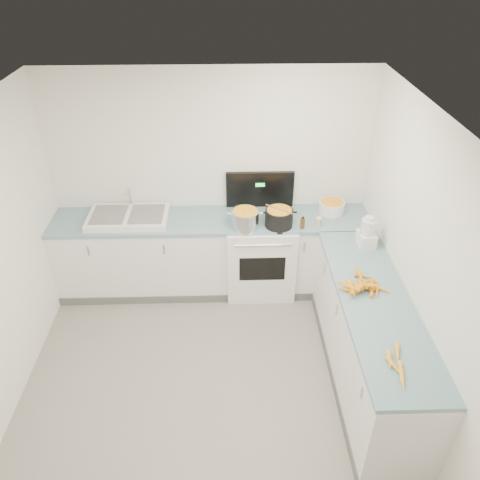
{
  "coord_description": "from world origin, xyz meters",
  "views": [
    {
      "loc": [
        0.19,
        -2.71,
        3.57
      ],
      "look_at": [
        0.3,
        1.1,
        1.05
      ],
      "focal_mm": 35.0,
      "sensor_mm": 36.0,
      "label": 1
    }
  ],
  "objects_px": {
    "stove": "(260,253)",
    "extract_bottle": "(303,224)",
    "steel_pot": "(245,220)",
    "spice_jar": "(319,222)",
    "black_pot": "(279,219)",
    "sink": "(128,217)",
    "mixing_bowl": "(331,207)",
    "food_processor": "(367,233)"
  },
  "relations": [
    {
      "from": "stove",
      "to": "extract_bottle",
      "type": "xyz_separation_m",
      "value": [
        0.42,
        -0.21,
        0.52
      ]
    },
    {
      "from": "steel_pot",
      "to": "stove",
      "type": "bearing_deg",
      "value": 42.23
    },
    {
      "from": "extract_bottle",
      "to": "spice_jar",
      "type": "xyz_separation_m",
      "value": [
        0.18,
        0.04,
        -0.02
      ]
    },
    {
      "from": "stove",
      "to": "steel_pot",
      "type": "distance_m",
      "value": 0.61
    },
    {
      "from": "steel_pot",
      "to": "black_pot",
      "type": "distance_m",
      "value": 0.36
    },
    {
      "from": "sink",
      "to": "mixing_bowl",
      "type": "distance_m",
      "value": 2.25
    },
    {
      "from": "black_pot",
      "to": "spice_jar",
      "type": "bearing_deg",
      "value": -2.71
    },
    {
      "from": "sink",
      "to": "mixing_bowl",
      "type": "bearing_deg",
      "value": 2.59
    },
    {
      "from": "black_pot",
      "to": "extract_bottle",
      "type": "distance_m",
      "value": 0.25
    },
    {
      "from": "steel_pot",
      "to": "spice_jar",
      "type": "bearing_deg",
      "value": -0.4
    },
    {
      "from": "stove",
      "to": "mixing_bowl",
      "type": "bearing_deg",
      "value": 8.39
    },
    {
      "from": "black_pot",
      "to": "food_processor",
      "type": "relative_size",
      "value": 0.9
    },
    {
      "from": "mixing_bowl",
      "to": "spice_jar",
      "type": "xyz_separation_m",
      "value": [
        -0.19,
        -0.29,
        -0.02
      ]
    },
    {
      "from": "mixing_bowl",
      "to": "spice_jar",
      "type": "relative_size",
      "value": 3.31
    },
    {
      "from": "sink",
      "to": "black_pot",
      "type": "bearing_deg",
      "value": -5.83
    },
    {
      "from": "steel_pot",
      "to": "black_pot",
      "type": "bearing_deg",
      "value": 2.33
    },
    {
      "from": "extract_bottle",
      "to": "black_pot",
      "type": "bearing_deg",
      "value": 165.95
    },
    {
      "from": "mixing_bowl",
      "to": "black_pot",
      "type": "bearing_deg",
      "value": -156.53
    },
    {
      "from": "steel_pot",
      "to": "spice_jar",
      "type": "distance_m",
      "value": 0.78
    },
    {
      "from": "steel_pot",
      "to": "mixing_bowl",
      "type": "xyz_separation_m",
      "value": [
        0.98,
        0.28,
        -0.02
      ]
    },
    {
      "from": "extract_bottle",
      "to": "stove",
      "type": "bearing_deg",
      "value": 153.34
    },
    {
      "from": "stove",
      "to": "spice_jar",
      "type": "relative_size",
      "value": 15.73
    },
    {
      "from": "sink",
      "to": "extract_bottle",
      "type": "relative_size",
      "value": 7.32
    },
    {
      "from": "sink",
      "to": "spice_jar",
      "type": "xyz_separation_m",
      "value": [
        2.05,
        -0.19,
        0.01
      ]
    },
    {
      "from": "black_pot",
      "to": "extract_bottle",
      "type": "bearing_deg",
      "value": -14.05
    },
    {
      "from": "steel_pot",
      "to": "extract_bottle",
      "type": "height_order",
      "value": "steel_pot"
    },
    {
      "from": "mixing_bowl",
      "to": "extract_bottle",
      "type": "relative_size",
      "value": 2.44
    },
    {
      "from": "sink",
      "to": "extract_bottle",
      "type": "height_order",
      "value": "sink"
    },
    {
      "from": "sink",
      "to": "steel_pot",
      "type": "xyz_separation_m",
      "value": [
        1.27,
        -0.18,
        0.05
      ]
    },
    {
      "from": "stove",
      "to": "sink",
      "type": "bearing_deg",
      "value": 179.38
    },
    {
      "from": "food_processor",
      "to": "mixing_bowl",
      "type": "bearing_deg",
      "value": 108.08
    },
    {
      "from": "stove",
      "to": "black_pot",
      "type": "bearing_deg",
      "value": -40.41
    },
    {
      "from": "sink",
      "to": "food_processor",
      "type": "height_order",
      "value": "food_processor"
    },
    {
      "from": "black_pot",
      "to": "spice_jar",
      "type": "xyz_separation_m",
      "value": [
        0.42,
        -0.02,
        -0.04
      ]
    },
    {
      "from": "stove",
      "to": "sink",
      "type": "relative_size",
      "value": 1.58
    },
    {
      "from": "stove",
      "to": "food_processor",
      "type": "xyz_separation_m",
      "value": [
        1.01,
        -0.55,
        0.61
      ]
    },
    {
      "from": "mixing_bowl",
      "to": "spice_jar",
      "type": "distance_m",
      "value": 0.35
    },
    {
      "from": "stove",
      "to": "extract_bottle",
      "type": "height_order",
      "value": "stove"
    },
    {
      "from": "stove",
      "to": "mixing_bowl",
      "type": "distance_m",
      "value": 0.96
    },
    {
      "from": "spice_jar",
      "to": "extract_bottle",
      "type": "bearing_deg",
      "value": -167.07
    },
    {
      "from": "steel_pot",
      "to": "food_processor",
      "type": "height_order",
      "value": "food_processor"
    },
    {
      "from": "sink",
      "to": "mixing_bowl",
      "type": "xyz_separation_m",
      "value": [
        2.24,
        0.1,
        0.03
      ]
    }
  ]
}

